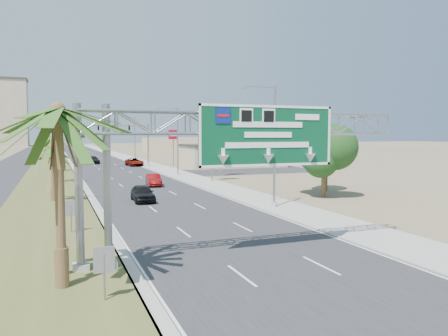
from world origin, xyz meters
name	(u,v)px	position (x,y,z in m)	size (l,w,h in m)	color
road	(92,158)	(0.00, 110.00, 0.01)	(12.00, 300.00, 0.02)	#28282B
sidewalk_right	(125,157)	(8.50, 110.00, 0.05)	(4.00, 300.00, 0.10)	#9E9B93
median_grass	(52,158)	(-10.00, 110.00, 0.06)	(7.00, 300.00, 0.12)	#4A5325
opposing_road	(21,159)	(-17.00, 110.00, 0.01)	(8.00, 300.00, 0.02)	#28282B
sign_gantry	(235,135)	(-1.06, 9.93, 6.06)	(16.75, 1.24, 7.50)	gray
palm_near	(57,111)	(-9.20, 8.00, 6.93)	(5.70, 5.70, 8.35)	brown
palm_row_b	(52,148)	(-9.50, 32.00, 4.90)	(3.99, 3.99, 5.95)	brown
palm_row_c	(52,138)	(-9.50, 48.00, 5.66)	(3.99, 3.99, 6.75)	brown
palm_row_d	(53,145)	(-9.50, 66.00, 4.42)	(3.99, 3.99, 5.45)	brown
palm_row_e	(53,139)	(-9.50, 85.00, 5.09)	(3.99, 3.99, 6.15)	brown
palm_row_f	(53,140)	(-9.50, 110.00, 4.71)	(3.99, 3.99, 5.75)	brown
streetlight_near	(272,151)	(7.30, 22.00, 4.69)	(3.27, 0.44, 10.00)	gray
streetlight_mid	(176,144)	(7.30, 52.00, 4.69)	(3.27, 0.44, 10.00)	gray
streetlight_far	(134,141)	(7.30, 88.00, 4.69)	(3.27, 0.44, 10.00)	gray
signal_mast	(137,141)	(5.17, 71.97, 4.85)	(10.28, 0.71, 8.00)	gray
store_building	(233,156)	(22.00, 66.00, 2.00)	(18.00, 10.00, 4.00)	tan
oak_near	(324,150)	(15.00, 26.00, 4.53)	(4.50, 4.50, 6.80)	brown
oak_far	(326,155)	(18.00, 30.00, 3.82)	(3.50, 3.50, 5.60)	brown
median_signback_a	(104,264)	(-7.80, 6.00, 1.45)	(0.75, 0.08, 2.08)	gray
median_signback_b	(71,211)	(-8.50, 18.00, 1.45)	(0.75, 0.08, 2.08)	gray
tower_distant	(7,113)	(-32.00, 250.00, 17.50)	(20.00, 16.00, 35.00)	gray
building_distant_right	(174,145)	(30.00, 140.00, 2.50)	(20.00, 12.00, 5.00)	tan
car_left_lane	(143,193)	(-2.00, 29.28, 0.76)	(1.80, 4.48, 1.53)	black
car_mid_lane	(154,180)	(1.50, 40.90, 0.70)	(1.48, 4.25, 1.40)	#68090B
car_right_lane	(134,162)	(5.03, 74.64, 0.78)	(2.59, 5.62, 1.56)	gray
car_far	(93,160)	(-1.82, 84.10, 0.76)	(2.12, 5.21, 1.51)	black
pole_sign_red_near	(212,130)	(9.48, 42.69, 6.62)	(2.41, 0.77, 8.48)	gray
pole_sign_blue	(221,133)	(13.00, 48.74, 6.30)	(2.01, 0.77, 8.38)	gray
pole_sign_red_far	(173,137)	(12.12, 72.12, 5.59)	(2.15, 1.12, 7.16)	gray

